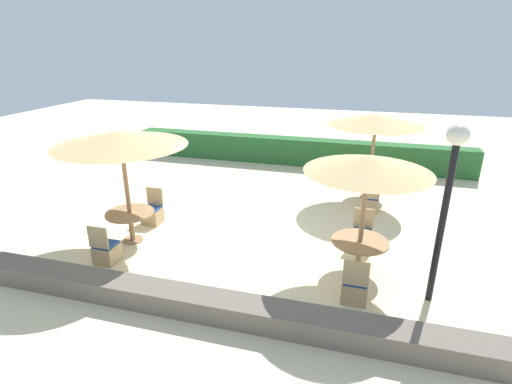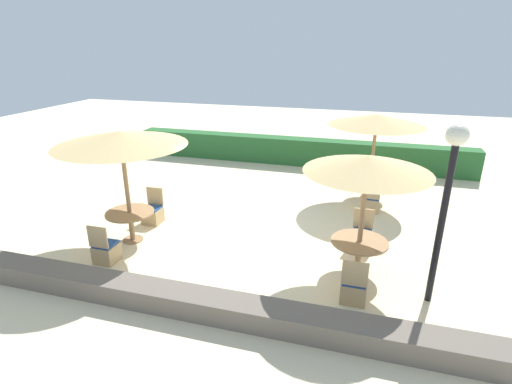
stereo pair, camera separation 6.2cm
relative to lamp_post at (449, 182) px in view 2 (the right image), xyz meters
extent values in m
plane|color=beige|center=(-4.02, 1.70, -2.35)|extent=(40.00, 40.00, 0.00)
cube|color=#28602D|center=(-4.02, 8.04, -1.84)|extent=(13.00, 0.70, 1.02)
cube|color=#6B6056|center=(-4.02, -1.56, -2.15)|extent=(10.00, 0.56, 0.41)
cylinder|color=black|center=(0.00, 0.00, -0.85)|extent=(0.12, 0.12, 3.00)
sphere|color=silver|center=(0.00, 0.00, 0.79)|extent=(0.36, 0.36, 0.36)
cylinder|color=#93704C|center=(-1.33, 0.63, -1.13)|extent=(0.10, 0.10, 2.45)
cone|color=tan|center=(-1.33, 0.63, 0.02)|extent=(2.46, 2.46, 0.32)
cylinder|color=#93704C|center=(-1.33, 0.63, -2.34)|extent=(0.48, 0.48, 0.03)
cylinder|color=#93704C|center=(-1.33, 0.63, -2.01)|extent=(0.12, 0.12, 0.69)
cylinder|color=#93704C|center=(-1.33, 0.63, -1.65)|extent=(1.16, 1.16, 0.04)
cube|color=tan|center=(-1.36, -0.39, -2.15)|extent=(0.46, 0.46, 0.40)
cube|color=navy|center=(-1.36, -0.39, -1.93)|extent=(0.42, 0.42, 0.05)
cube|color=tan|center=(-1.36, -0.60, -1.66)|extent=(0.46, 0.04, 0.48)
cube|color=tan|center=(-1.29, 1.66, -2.15)|extent=(0.46, 0.46, 0.40)
cube|color=navy|center=(-1.29, 1.66, -1.93)|extent=(0.42, 0.42, 0.05)
cube|color=tan|center=(-1.29, 1.87, -1.66)|extent=(0.46, 0.04, 0.48)
cylinder|color=#93704C|center=(-6.64, 0.57, -1.04)|extent=(0.10, 0.10, 2.61)
cone|color=tan|center=(-6.64, 0.57, 0.18)|extent=(2.95, 2.95, 0.32)
cylinder|color=#93704C|center=(-6.64, 0.57, -2.34)|extent=(0.48, 0.48, 0.03)
cylinder|color=#93704C|center=(-6.64, 0.57, -2.00)|extent=(0.12, 0.12, 0.71)
cylinder|color=#93704C|center=(-6.64, 0.57, -1.63)|extent=(1.14, 1.14, 0.04)
cube|color=tan|center=(-6.68, 1.59, -2.15)|extent=(0.46, 0.46, 0.40)
cube|color=navy|center=(-6.68, 1.59, -1.93)|extent=(0.42, 0.42, 0.05)
cube|color=tan|center=(-6.68, 1.80, -1.66)|extent=(0.46, 0.04, 0.48)
cube|color=tan|center=(-6.63, -0.45, -2.15)|extent=(0.46, 0.46, 0.40)
cube|color=navy|center=(-6.63, -0.45, -1.93)|extent=(0.42, 0.42, 0.05)
cube|color=tan|center=(-6.63, -0.66, -1.66)|extent=(0.46, 0.04, 0.48)
cylinder|color=#93704C|center=(-1.20, 5.10, -1.10)|extent=(0.10, 0.10, 2.49)
cone|color=tan|center=(-1.20, 5.10, 0.06)|extent=(2.77, 2.77, 0.32)
cylinder|color=#93704C|center=(-1.20, 5.10, -2.34)|extent=(0.48, 0.48, 0.03)
cylinder|color=#93704C|center=(-1.20, 5.10, -2.00)|extent=(0.12, 0.12, 0.70)
cylinder|color=#93704C|center=(-1.20, 5.10, -1.63)|extent=(1.15, 1.15, 0.04)
cube|color=tan|center=(-1.14, 4.02, -2.15)|extent=(0.46, 0.46, 0.40)
cube|color=navy|center=(-1.14, 4.02, -1.93)|extent=(0.42, 0.42, 0.05)
cube|color=tan|center=(-1.14, 3.81, -1.66)|extent=(0.46, 0.04, 0.48)
cube|color=tan|center=(-1.19, 6.09, -2.15)|extent=(0.46, 0.46, 0.40)
cube|color=navy|center=(-1.19, 6.09, -1.93)|extent=(0.42, 0.42, 0.05)
cube|color=tan|center=(-1.19, 6.30, -1.66)|extent=(0.46, 0.04, 0.48)
camera|label=1|loc=(-1.41, -6.95, 2.20)|focal=28.00mm
camera|label=2|loc=(-1.35, -6.93, 2.20)|focal=28.00mm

